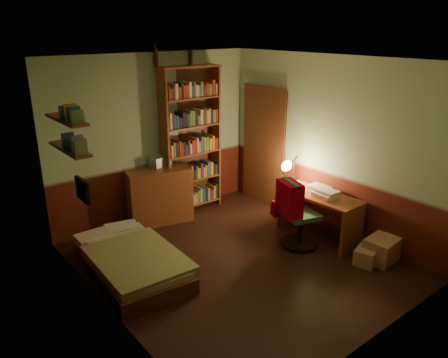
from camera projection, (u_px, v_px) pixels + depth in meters
floor at (236, 262)px, 5.80m from camera, size 3.50×4.00×0.02m
ceiling at (238, 59)px, 4.93m from camera, size 3.50×4.00×0.02m
wall_back at (154, 138)px, 6.85m from camera, size 3.50×0.02×2.60m
wall_left at (101, 203)px, 4.33m from camera, size 0.02×4.00×2.60m
wall_right at (328, 146)px, 6.40m from camera, size 0.02×4.00×2.60m
wall_front at (382, 224)px, 3.88m from camera, size 3.50×0.02×2.60m
doorway at (265, 148)px, 7.43m from camera, size 0.06×0.90×2.00m
door_trim at (263, 148)px, 7.41m from camera, size 0.02×0.98×2.08m
bed at (131, 254)px, 5.48m from camera, size 1.09×1.82×0.52m
dresser at (159, 195)px, 6.89m from camera, size 1.07×0.71×0.87m
mini_stereo at (160, 161)px, 6.88m from camera, size 0.32×0.26×0.16m
bookshelf at (191, 141)px, 7.11m from camera, size 1.04×0.40×2.38m
bottle_left at (156, 58)px, 6.44m from camera, size 0.09×0.09×0.26m
bottle_right at (191, 57)px, 6.82m from camera, size 0.06×0.06×0.24m
desk at (318, 215)px, 6.40m from camera, size 0.55×1.26×0.67m
paper_stack at (288, 185)px, 6.50m from camera, size 0.27×0.32×0.11m
desk_lamp at (294, 161)px, 6.71m from camera, size 0.24×0.24×0.65m
office_chair at (301, 213)px, 6.06m from camera, size 0.62×0.57×1.02m
red_jacket at (279, 161)px, 5.83m from camera, size 0.35×0.45×0.47m
wall_shelf_lower at (70, 149)px, 5.11m from camera, size 0.20×0.90×0.03m
wall_shelf_upper at (66, 119)px, 5.00m from camera, size 0.20×0.90×0.03m
framed_picture at (83, 190)px, 4.81m from camera, size 0.04×0.32×0.26m
cardboard_box_a at (382, 250)px, 5.77m from camera, size 0.47×0.39×0.33m
cardboard_box_b at (366, 256)px, 5.72m from camera, size 0.37×0.33×0.22m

